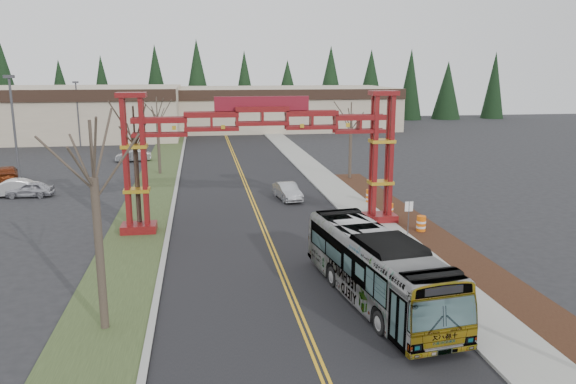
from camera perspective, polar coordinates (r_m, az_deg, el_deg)
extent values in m
plane|color=black|center=(20.85, 3.28, -17.35)|extent=(200.00, 200.00, 0.00)
cube|color=black|center=(44.06, -3.56, -1.09)|extent=(12.00, 110.00, 0.02)
cube|color=gold|center=(44.05, -3.72, -1.07)|extent=(0.12, 100.00, 0.01)
cube|color=gold|center=(44.07, -3.41, -1.06)|extent=(0.12, 100.00, 0.01)
cube|color=#9B9B96|center=(45.01, 4.25, -0.72)|extent=(0.30, 110.00, 0.15)
cube|color=gray|center=(45.36, 6.03, -0.65)|extent=(2.60, 110.00, 0.14)
cube|color=black|center=(32.72, 17.29, -6.43)|extent=(2.60, 50.00, 0.12)
cube|color=#324221|center=(44.07, -13.98, -1.40)|extent=(4.00, 110.00, 0.08)
cube|color=#9B9B96|center=(43.93, -11.58, -1.28)|extent=(0.30, 110.00, 0.15)
cube|color=#580B11|center=(37.27, -14.89, -3.58)|extent=(2.20, 1.60, 0.60)
cube|color=#580B11|center=(36.06, -16.19, 2.82)|extent=(0.28, 0.28, 8.00)
cube|color=#580B11|center=(35.94, -14.45, 2.89)|extent=(0.28, 0.28, 8.00)
cube|color=#580B11|center=(36.75, -16.06, 3.01)|extent=(0.28, 0.28, 8.00)
cube|color=#580B11|center=(36.63, -14.35, 3.07)|extent=(0.28, 0.28, 8.00)
cube|color=gold|center=(36.67, -15.11, 0.18)|extent=(1.60, 1.10, 0.22)
cube|color=gold|center=(36.19, -15.36, 4.51)|extent=(1.60, 1.10, 0.22)
cube|color=#580B11|center=(35.91, -15.65, 9.49)|extent=(1.80, 1.20, 0.30)
cube|color=#580B11|center=(38.92, 9.25, -2.63)|extent=(2.20, 1.60, 0.60)
cube|color=#580B11|center=(37.53, 8.85, 3.54)|extent=(0.28, 0.28, 8.00)
cube|color=#580B11|center=(37.88, 10.44, 3.56)|extent=(0.28, 0.28, 8.00)
cube|color=#580B11|center=(38.19, 8.53, 3.70)|extent=(0.28, 0.28, 8.00)
cube|color=#580B11|center=(38.53, 10.09, 3.73)|extent=(0.28, 0.28, 8.00)
cube|color=gold|center=(38.34, 9.38, 0.98)|extent=(1.60, 1.10, 0.22)
cube|color=gold|center=(37.89, 9.53, 5.13)|extent=(1.60, 1.10, 0.22)
cube|color=#580B11|center=(37.62, 9.71, 9.89)|extent=(1.80, 1.20, 0.30)
cube|color=#580B11|center=(35.98, -2.66, 7.94)|extent=(16.00, 0.90, 1.00)
cube|color=#580B11|center=(36.06, -2.64, 6.52)|extent=(16.00, 0.90, 0.60)
cube|color=maroon|center=(35.93, -2.67, 8.98)|extent=(6.00, 0.25, 0.90)
cube|color=tan|center=(93.59, -25.30, 7.30)|extent=(46.00, 22.00, 7.50)
cube|color=tan|center=(98.87, -0.82, 8.56)|extent=(38.00, 20.00, 7.00)
cube|color=black|center=(88.74, 0.11, 9.85)|extent=(38.00, 0.40, 1.60)
cone|color=black|center=(114.88, -26.55, 9.32)|extent=(5.60, 5.60, 13.00)
cylinder|color=#382D26|center=(115.22, -26.27, 6.50)|extent=(0.80, 0.80, 1.60)
cone|color=black|center=(112.65, -22.38, 9.65)|extent=(5.60, 5.60, 13.00)
cylinder|color=#382D26|center=(112.99, -22.13, 6.77)|extent=(0.80, 0.80, 1.60)
cone|color=black|center=(111.03, -18.05, 9.95)|extent=(5.60, 5.60, 13.00)
cylinder|color=#382D26|center=(111.38, -17.85, 7.02)|extent=(0.80, 0.80, 1.60)
cone|color=black|center=(110.05, -13.61, 10.19)|extent=(5.60, 5.60, 13.00)
cylinder|color=#382D26|center=(110.40, -13.46, 7.23)|extent=(0.80, 0.80, 1.60)
cone|color=black|center=(109.71, -9.11, 10.37)|extent=(5.60, 5.60, 13.00)
cylinder|color=#382D26|center=(110.06, -9.01, 7.41)|extent=(0.80, 0.80, 1.60)
cone|color=black|center=(110.04, -4.61, 10.49)|extent=(5.60, 5.60, 13.00)
cylinder|color=#382D26|center=(110.38, -4.55, 7.54)|extent=(0.80, 0.80, 1.60)
cone|color=black|center=(111.01, -0.15, 10.55)|extent=(5.60, 5.60, 13.00)
cylinder|color=#382D26|center=(111.36, -0.15, 7.62)|extent=(0.80, 0.80, 1.60)
cone|color=black|center=(112.62, 4.20, 10.55)|extent=(5.60, 5.60, 13.00)
cylinder|color=#382D26|center=(112.96, 4.15, 7.66)|extent=(0.80, 0.80, 1.60)
cone|color=black|center=(114.84, 8.40, 10.49)|extent=(5.60, 5.60, 13.00)
cylinder|color=#382D26|center=(115.17, 8.31, 7.65)|extent=(0.80, 0.80, 1.60)
cone|color=black|center=(117.63, 12.43, 10.38)|extent=(5.60, 5.60, 13.00)
cylinder|color=#382D26|center=(117.96, 12.30, 7.61)|extent=(0.80, 0.80, 1.60)
cone|color=black|center=(120.96, 16.24, 10.23)|extent=(5.60, 5.60, 13.00)
cylinder|color=#382D26|center=(121.27, 16.08, 7.54)|extent=(0.80, 0.80, 1.60)
cone|color=black|center=(124.77, 19.84, 10.04)|extent=(5.60, 5.60, 13.00)
cylinder|color=#382D26|center=(125.08, 19.64, 7.44)|extent=(0.80, 0.80, 1.60)
imported|color=#A9ACB1|center=(25.66, 8.99, -7.62)|extent=(4.14, 11.75, 3.20)
imported|color=#A5A8AD|center=(44.89, -0.06, 0.06)|extent=(2.00, 4.25, 1.35)
imported|color=#AEAEB6|center=(50.45, -24.74, 0.25)|extent=(3.83, 1.73, 1.27)
imported|color=white|center=(51.29, -26.34, 0.36)|extent=(4.43, 1.89, 1.42)
imported|color=maroon|center=(58.23, -26.60, 1.67)|extent=(3.35, 5.36, 1.45)
imported|color=#929599|center=(65.59, -15.44, 3.56)|extent=(4.00, 1.66, 1.29)
cylinder|color=#382D26|center=(23.44, -18.58, -6.13)|extent=(0.33, 0.33, 6.28)
cylinder|color=#382D26|center=(22.50, -19.32, 4.03)|extent=(0.13, 0.13, 2.29)
cylinder|color=#382D26|center=(37.13, -15.04, 0.69)|extent=(0.30, 0.30, 6.05)
cylinder|color=#382D26|center=(36.55, -15.40, 6.79)|extent=(0.11, 0.11, 2.09)
cylinder|color=#382D26|center=(56.76, -13.01, 4.61)|extent=(0.29, 0.29, 5.72)
cylinder|color=#382D26|center=(56.38, -13.19, 8.41)|extent=(0.11, 0.11, 2.00)
cylinder|color=#382D26|center=(53.27, 6.34, 4.11)|extent=(0.30, 0.30, 5.26)
cylinder|color=#382D26|center=(52.87, 6.44, 7.94)|extent=(0.11, 0.11, 2.08)
cylinder|color=#3F3F44|center=(54.23, -26.00, 5.33)|extent=(0.21, 0.21, 9.51)
cube|color=#3F3F44|center=(53.94, -26.50, 10.45)|extent=(0.85, 0.42, 0.26)
cylinder|color=#3F3F44|center=(80.46, -20.55, 7.35)|extent=(0.19, 0.19, 8.37)
cube|color=#3F3F44|center=(80.24, -20.78, 10.39)|extent=(0.74, 0.37, 0.23)
cylinder|color=#3F3F44|center=(35.79, 12.13, -2.72)|extent=(0.06, 0.06, 2.26)
cube|color=white|center=(35.59, 12.19, -1.45)|extent=(0.51, 0.06, 0.62)
cylinder|color=orange|center=(36.96, 13.37, -3.22)|extent=(0.58, 0.58, 1.11)
cylinder|color=white|center=(36.92, 13.38, -2.97)|extent=(0.60, 0.60, 0.13)
cylinder|color=white|center=(37.01, 13.36, -3.47)|extent=(0.60, 0.60, 0.13)
cylinder|color=orange|center=(39.90, 10.22, -1.92)|extent=(0.57, 0.57, 1.10)
cylinder|color=white|center=(39.86, 10.23, -1.69)|extent=(0.60, 0.60, 0.13)
cylinder|color=white|center=(39.94, 10.21, -2.15)|extent=(0.60, 0.60, 0.13)
cylinder|color=orange|center=(44.01, 8.31, -0.48)|extent=(0.58, 0.58, 1.12)
cylinder|color=white|center=(43.98, 8.32, -0.26)|extent=(0.60, 0.60, 0.13)
cylinder|color=white|center=(44.05, 8.30, -0.69)|extent=(0.60, 0.60, 0.13)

